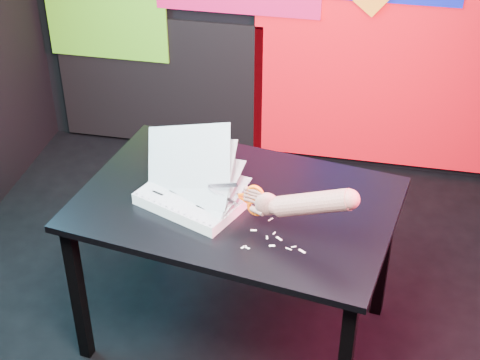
# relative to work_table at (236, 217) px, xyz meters

# --- Properties ---
(room) EXTENTS (3.01, 3.01, 2.71)m
(room) POSITION_rel_work_table_xyz_m (-0.06, 0.07, 0.68)
(room) COLOR black
(room) RESTS_ON ground
(backdrop) EXTENTS (2.88, 0.05, 2.08)m
(backdrop) POSITION_rel_work_table_xyz_m (-0.00, 1.53, 0.29)
(backdrop) COLOR #F70A17
(backdrop) RESTS_ON ground
(work_table) EXTENTS (1.40, 1.05, 0.75)m
(work_table) POSITION_rel_work_table_xyz_m (0.00, 0.00, 0.00)
(work_table) COLOR black
(work_table) RESTS_ON ground
(printout_stack) EXTENTS (0.49, 0.43, 0.37)m
(printout_stack) POSITION_rel_work_table_xyz_m (-0.17, -0.04, 0.12)
(printout_stack) COLOR white
(printout_stack) RESTS_ON work_table
(scissors) EXTENTS (0.24, 0.08, 0.14)m
(scissors) POSITION_rel_work_table_xyz_m (0.09, -0.16, 0.21)
(scissors) COLOR silver
(scissors) RESTS_ON printout_stack
(hand_forearm) EXTENTS (0.43, 0.16, 0.22)m
(hand_forearm) POSITION_rel_work_table_xyz_m (0.30, -0.22, 0.27)
(hand_forearm) COLOR #B77162
(hand_forearm) RESTS_ON work_table
(paper_clippings) EXTENTS (0.24, 0.21, 0.00)m
(paper_clippings) POSITION_rel_work_table_xyz_m (0.19, -0.23, 0.08)
(paper_clippings) COLOR white
(paper_clippings) RESTS_ON work_table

